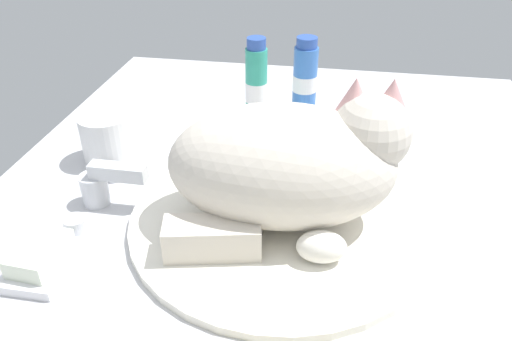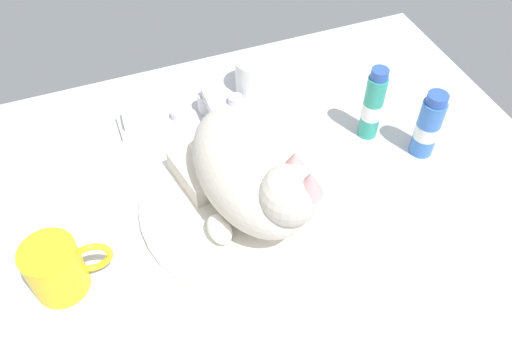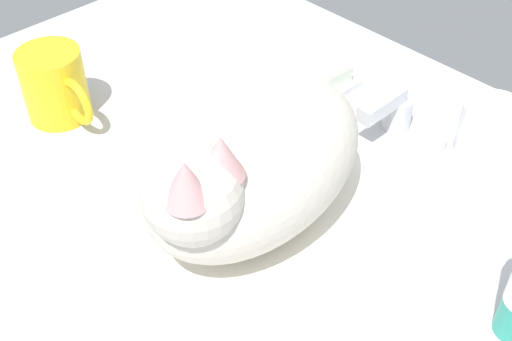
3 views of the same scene
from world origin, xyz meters
TOP-DOWN VIEW (x-y plane):
  - ground_plane at (0.00, 0.00)cm, footprint 110.00×82.50cm
  - sink_basin at (0.00, 0.00)cm, footprint 37.64×37.64cm
  - faucet at (0.00, 23.67)cm, footprint 14.70×9.24cm
  - cat at (0.08, -1.24)cm, footprint 20.92×29.29cm
  - coffee_mug at (-31.57, -4.81)cm, footprint 12.35×8.06cm
  - rinse_cup at (11.00, 27.62)cm, footprint 7.54×7.54cm
  - soap_dish at (-12.94, 25.01)cm, footprint 9.00×6.40cm
  - soap_bar at (-12.94, 25.01)cm, footprint 7.20×5.04cm
  - toothpaste_bottle at (26.45, 7.54)cm, footprint 3.69×3.69cm
  - mouthwash_bottle at (33.46, 0.39)cm, footprint 4.33×4.33cm

SIDE VIEW (x-z plane):
  - ground_plane at x=0.00cm, z-range -3.00..0.00cm
  - sink_basin at x=0.00cm, z-range 0.00..1.06cm
  - soap_dish at x=-12.94cm, z-range 0.00..1.20cm
  - soap_bar at x=-12.94cm, z-range 1.20..3.43cm
  - faucet at x=0.00cm, z-range -0.48..5.75cm
  - rinse_cup at x=11.00cm, z-range 0.00..7.25cm
  - coffee_mug at x=-31.57cm, z-range 0.00..9.26cm
  - mouthwash_bottle at x=33.46cm, z-range -0.46..12.96cm
  - toothpaste_bottle at x=26.45cm, z-range -0.48..14.61cm
  - cat at x=0.08cm, z-range 0.12..17.49cm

